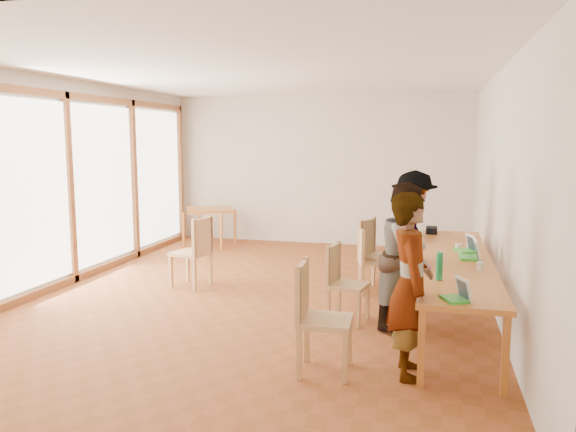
{
  "coord_description": "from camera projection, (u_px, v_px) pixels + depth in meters",
  "views": [
    {
      "loc": [
        2.19,
        -7.15,
        2.14
      ],
      "look_at": [
        0.35,
        0.07,
        1.1
      ],
      "focal_mm": 35.0,
      "sensor_mm": 36.0,
      "label": 1
    }
  ],
  "objects": [
    {
      "name": "ground",
      "position": [
        262.0,
        295.0,
        7.7
      ],
      "size": [
        8.0,
        8.0,
        0.0
      ],
      "primitive_type": "plane",
      "color": "brown",
      "rests_on": "ground"
    },
    {
      "name": "wall_back",
      "position": [
        319.0,
        170.0,
        11.33
      ],
      "size": [
        6.0,
        0.1,
        3.0
      ],
      "primitive_type": "cube",
      "color": "beige",
      "rests_on": "ground"
    },
    {
      "name": "wall_front",
      "position": [
        82.0,
        237.0,
        3.65
      ],
      "size": [
        6.0,
        0.1,
        3.0
      ],
      "primitive_type": "cube",
      "color": "beige",
      "rests_on": "ground"
    },
    {
      "name": "wall_right",
      "position": [
        500.0,
        191.0,
        6.75
      ],
      "size": [
        0.1,
        8.0,
        3.0
      ],
      "primitive_type": "cube",
      "color": "beige",
      "rests_on": "ground"
    },
    {
      "name": "window_wall",
      "position": [
        68.0,
        182.0,
        8.22
      ],
      "size": [
        0.1,
        8.0,
        3.0
      ],
      "primitive_type": "cube",
      "color": "white",
      "rests_on": "ground"
    },
    {
      "name": "ceiling",
      "position": [
        261.0,
        70.0,
        7.28
      ],
      "size": [
        6.0,
        8.0,
        0.04
      ],
      "primitive_type": "cube",
      "color": "white",
      "rests_on": "wall_back"
    },
    {
      "name": "communal_table",
      "position": [
        455.0,
        262.0,
        6.54
      ],
      "size": [
        0.8,
        4.0,
        0.75
      ],
      "color": "#BF682A",
      "rests_on": "ground"
    },
    {
      "name": "side_table",
      "position": [
        210.0,
        212.0,
        11.18
      ],
      "size": [
        0.9,
        0.9,
        0.75
      ],
      "rotation": [
        0.0,
        0.0,
        0.43
      ],
      "color": "#BF682A",
      "rests_on": "ground"
    },
    {
      "name": "chair_near",
      "position": [
        313.0,
        305.0,
        5.11
      ],
      "size": [
        0.5,
        0.5,
        0.55
      ],
      "rotation": [
        0.0,
        0.0,
        0.05
      ],
      "color": "tan",
      "rests_on": "ground"
    },
    {
      "name": "chair_mid",
      "position": [
        341.0,
        274.0,
        6.57
      ],
      "size": [
        0.49,
        0.49,
        0.48
      ],
      "rotation": [
        0.0,
        0.0,
        -0.18
      ],
      "color": "tan",
      "rests_on": "ground"
    },
    {
      "name": "chair_far",
      "position": [
        368.0,
        253.0,
        7.75
      ],
      "size": [
        0.51,
        0.51,
        0.48
      ],
      "rotation": [
        0.0,
        0.0,
        0.25
      ],
      "color": "tan",
      "rests_on": "ground"
    },
    {
      "name": "chair_empty",
      "position": [
        373.0,
        247.0,
        7.94
      ],
      "size": [
        0.61,
        0.61,
        0.53
      ],
      "rotation": [
        0.0,
        0.0,
        -0.38
      ],
      "color": "tan",
      "rests_on": "ground"
    },
    {
      "name": "chair_spare",
      "position": [
        197.0,
        244.0,
        8.05
      ],
      "size": [
        0.56,
        0.56,
        0.54
      ],
      "rotation": [
        0.0,
        0.0,
        2.94
      ],
      "color": "tan",
      "rests_on": "ground"
    },
    {
      "name": "person_near",
      "position": [
        410.0,
        285.0,
        5.0
      ],
      "size": [
        0.49,
        0.67,
        1.67
      ],
      "primitive_type": "imported",
      "rotation": [
        0.0,
        0.0,
        1.73
      ],
      "color": "gray",
      "rests_on": "ground"
    },
    {
      "name": "person_mid",
      "position": [
        407.0,
        256.0,
        6.28
      ],
      "size": [
        0.88,
        0.98,
        1.65
      ],
      "primitive_type": "imported",
      "rotation": [
        0.0,
        0.0,
        1.19
      ],
      "color": "gray",
      "rests_on": "ground"
    },
    {
      "name": "person_far",
      "position": [
        413.0,
        231.0,
        7.85
      ],
      "size": [
        0.76,
        1.17,
        1.69
      ],
      "primitive_type": "imported",
      "rotation": [
        0.0,
        0.0,
        1.44
      ],
      "color": "gray",
      "rests_on": "ground"
    },
    {
      "name": "laptop_near",
      "position": [
        459.0,
        294.0,
        4.83
      ],
      "size": [
        0.28,
        0.3,
        0.2
      ],
      "rotation": [
        0.0,
        0.0,
        0.43
      ],
      "color": "green",
      "rests_on": "communal_table"
    },
    {
      "name": "laptop_mid",
      "position": [
        473.0,
        254.0,
        6.47
      ],
      "size": [
        0.25,
        0.28,
        0.23
      ],
      "rotation": [
        0.0,
        0.0,
        0.05
      ],
      "color": "green",
      "rests_on": "communal_table"
    },
    {
      "name": "laptop_far",
      "position": [
        468.0,
        247.0,
        6.88
      ],
      "size": [
        0.3,
        0.32,
        0.22
      ],
      "rotation": [
        0.0,
        0.0,
        0.38
      ],
      "color": "green",
      "rests_on": "communal_table"
    },
    {
      "name": "yellow_mug",
      "position": [
        431.0,
        230.0,
        8.26
      ],
      "size": [
        0.14,
        0.14,
        0.09
      ],
      "primitive_type": "imported",
      "rotation": [
        0.0,
        0.0,
        -0.24
      ],
      "color": "#BE8723",
      "rests_on": "communal_table"
    },
    {
      "name": "green_bottle",
      "position": [
        439.0,
        266.0,
        5.51
      ],
      "size": [
        0.07,
        0.07,
        0.28
      ],
      "primitive_type": "cylinder",
      "color": "#157B41",
      "rests_on": "communal_table"
    },
    {
      "name": "clear_glass",
      "position": [
        480.0,
        266.0,
        5.93
      ],
      "size": [
        0.07,
        0.07,
        0.09
      ],
      "primitive_type": "cylinder",
      "color": "silver",
      "rests_on": "communal_table"
    },
    {
      "name": "condiment_cup",
      "position": [
        458.0,
        246.0,
        7.13
      ],
      "size": [
        0.08,
        0.08,
        0.06
      ],
      "primitive_type": "cylinder",
      "color": "white",
      "rests_on": "communal_table"
    },
    {
      "name": "pink_phone",
      "position": [
        429.0,
        267.0,
        6.07
      ],
      "size": [
        0.05,
        0.1,
        0.01
      ],
      "primitive_type": "cube",
      "color": "#D43068",
      "rests_on": "communal_table"
    },
    {
      "name": "black_pouch",
      "position": [
        432.0,
        230.0,
        8.24
      ],
      "size": [
        0.16,
        0.26,
        0.09
      ],
      "primitive_type": "cube",
      "color": "black",
      "rests_on": "communal_table"
    }
  ]
}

